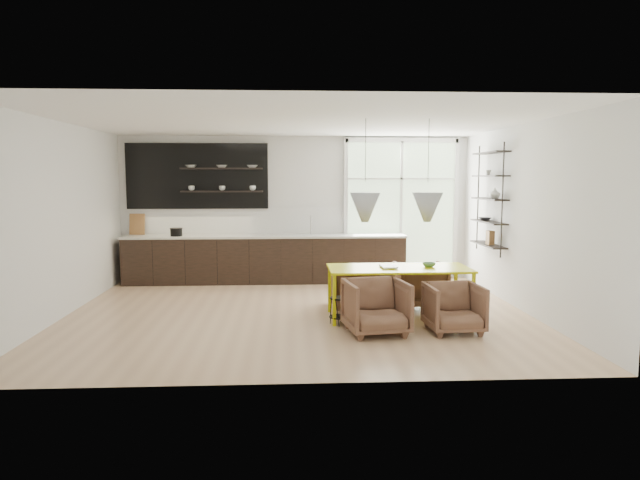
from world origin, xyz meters
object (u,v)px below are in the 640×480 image
at_px(armchair_front_left, 376,307).
at_px(armchair_front_right, 454,308).
at_px(wire_stool, 340,307).
at_px(armchair_back_right, 420,285).
at_px(dining_table, 399,271).
at_px(armchair_back_left, 352,287).

height_order(armchair_front_left, armchair_front_right, armchair_front_left).
distance_m(armchair_front_right, wire_stool, 1.57).
height_order(armchair_back_right, armchair_front_left, armchair_front_left).
relative_size(dining_table, armchair_back_left, 2.96).
distance_m(dining_table, armchair_front_right, 1.09).
relative_size(armchair_back_left, wire_stool, 1.81).
distance_m(armchair_back_left, wire_stool, 1.14).
xyz_separation_m(armchair_back_left, armchair_front_right, (1.19, -1.60, 0.01)).
bearing_deg(armchair_back_left, wire_stool, 73.34).
height_order(dining_table, armchair_back_right, dining_table).
xyz_separation_m(armchair_front_right, wire_stool, (-1.49, 0.50, -0.08)).
bearing_deg(wire_stool, armchair_back_left, 74.83).
relative_size(armchair_back_right, wire_stool, 2.05).
bearing_deg(armchair_front_right, wire_stool, 158.63).
distance_m(armchair_back_right, wire_stool, 1.71).
bearing_deg(armchair_front_right, armchair_front_left, 178.20).
bearing_deg(dining_table, armchair_front_left, -118.89).
distance_m(armchair_front_left, armchair_front_right, 1.06).
relative_size(armchair_back_left, armchair_back_right, 0.88).
bearing_deg(armchair_back_left, armchair_front_right, 125.18).
relative_size(armchair_back_right, armchair_front_right, 1.09).
bearing_deg(armchair_back_right, armchair_front_left, 58.91).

